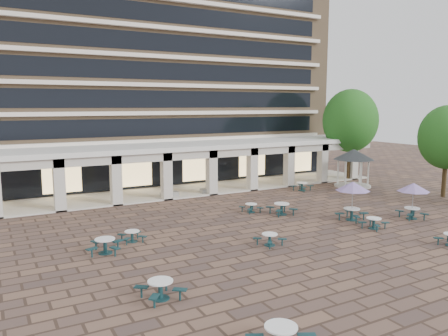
{
  "coord_description": "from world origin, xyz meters",
  "views": [
    {
      "loc": [
        -15.12,
        -21.3,
        7.83
      ],
      "look_at": [
        -1.8,
        3.0,
        3.83
      ],
      "focal_mm": 35.0,
      "sensor_mm": 36.0,
      "label": 1
    }
  ],
  "objects": [
    {
      "name": "picnic_table_9",
      "position": [
        -1.45,
        -1.73,
        0.4
      ],
      "size": [
        1.7,
        1.7,
        0.67
      ],
      "rotation": [
        0.0,
        0.0,
        0.19
      ],
      "color": "#153C3F",
      "rests_on": "ground"
    },
    {
      "name": "planter_right",
      "position": [
        2.07,
        12.9,
        0.56
      ],
      "size": [
        1.5,
        0.68,
        1.32
      ],
      "color": "#999994",
      "rests_on": "ground"
    },
    {
      "name": "picnic_table_1",
      "position": [
        -7.22,
        -10.69,
        0.49
      ],
      "size": [
        2.18,
        2.18,
        0.82
      ],
      "rotation": [
        0.0,
        0.0,
        0.32
      ],
      "color": "#153C3F",
      "rests_on": "ground"
    },
    {
      "name": "retail_arcade",
      "position": [
        0.0,
        14.8,
        3.0
      ],
      "size": [
        42.0,
        6.6,
        4.4
      ],
      "color": "white",
      "rests_on": "ground"
    },
    {
      "name": "tree_east_c",
      "position": [
        18.45,
        12.47,
        6.22
      ],
      "size": [
        5.71,
        5.71,
        9.51
      ],
      "color": "#382A16",
      "rests_on": "ground"
    },
    {
      "name": "picnic_table_11",
      "position": [
        10.54,
        -1.67,
        2.13
      ],
      "size": [
        2.17,
        2.17,
        2.5
      ],
      "rotation": [
        0.0,
        0.0,
        -0.3
      ],
      "color": "#153C3F",
      "rests_on": "ground"
    },
    {
      "name": "picnic_table_13",
      "position": [
        10.27,
        10.0,
        0.46
      ],
      "size": [
        2.05,
        2.05,
        0.76
      ],
      "rotation": [
        0.0,
        0.0,
        0.34
      ],
      "color": "#153C3F",
      "rests_on": "ground"
    },
    {
      "name": "picnic_table_2",
      "position": [
        6.29,
        -2.16,
        0.42
      ],
      "size": [
        1.81,
        1.81,
        0.7
      ],
      "rotation": [
        0.0,
        0.0,
        0.24
      ],
      "color": "#153C3F",
      "rests_on": "ground"
    },
    {
      "name": "tree_east_a",
      "position": [
        19.19,
        1.95,
        5.14
      ],
      "size": [
        4.72,
        4.72,
        7.86
      ],
      "color": "#382A16",
      "rests_on": "ground"
    },
    {
      "name": "gazebo",
      "position": [
        15.88,
        9.25,
        2.72
      ],
      "size": [
        3.88,
        3.88,
        3.61
      ],
      "rotation": [
        0.0,
        0.0,
        0.3
      ],
      "color": "beige",
      "rests_on": "ground"
    },
    {
      "name": "picnic_table_12",
      "position": [
        -8.06,
        2.62,
        0.39
      ],
      "size": [
        1.46,
        1.46,
        0.65
      ],
      "rotation": [
        0.0,
        0.0,
        0.0
      ],
      "color": "#153C3F",
      "rests_on": "ground"
    },
    {
      "name": "apartment_building",
      "position": [
        0.0,
        25.47,
        12.6
      ],
      "size": [
        40.0,
        15.5,
        25.2
      ],
      "color": "#8F7151",
      "rests_on": "ground"
    },
    {
      "name": "planter_left",
      "position": [
        -1.68,
        12.9,
        0.46
      ],
      "size": [
        1.5,
        0.7,
        1.2
      ],
      "color": "#999994",
      "rests_on": "ground"
    },
    {
      "name": "picnic_table_0",
      "position": [
        -9.29,
        -5.28,
        0.47
      ],
      "size": [
        1.92,
        1.92,
        0.79
      ],
      "rotation": [
        0.0,
        0.0,
        0.13
      ],
      "color": "#153C3F",
      "rests_on": "ground"
    },
    {
      "name": "picnic_table_5",
      "position": [
        -9.91,
        1.38,
        0.48
      ],
      "size": [
        2.19,
        2.19,
        0.8
      ],
      "rotation": [
        0.0,
        0.0,
        -0.39
      ],
      "color": "#153C3F",
      "rests_on": "ground"
    },
    {
      "name": "picnic_table_10",
      "position": [
        1.72,
        5.26,
        0.39
      ],
      "size": [
        1.5,
        1.5,
        0.65
      ],
      "rotation": [
        0.0,
        0.0,
        0.04
      ],
      "color": "#153C3F",
      "rests_on": "ground"
    },
    {
      "name": "picnic_table_7",
      "position": [
        3.3,
        3.63,
        0.5
      ],
      "size": [
        1.98,
        1.98,
        0.83
      ],
      "rotation": [
        0.0,
        0.0,
        -0.09
      ],
      "color": "#153C3F",
      "rests_on": "ground"
    },
    {
      "name": "picnic_table_6",
      "position": [
        6.61,
        0.07,
        2.26
      ],
      "size": [
        2.31,
        2.31,
        2.66
      ],
      "rotation": [
        0.0,
        0.0,
        0.35
      ],
      "color": "#153C3F",
      "rests_on": "ground"
    },
    {
      "name": "ground",
      "position": [
        0.0,
        0.0,
        0.0
      ],
      "size": [
        120.0,
        120.0,
        0.0
      ],
      "primitive_type": "plane",
      "color": "brown",
      "rests_on": "ground"
    }
  ]
}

